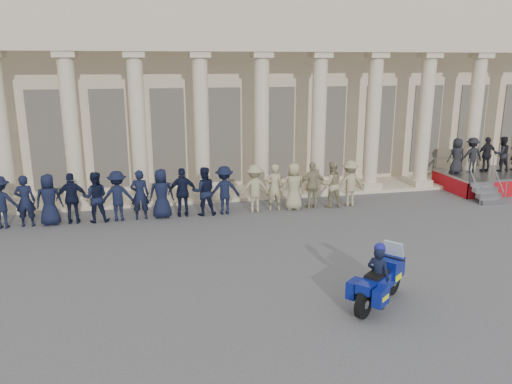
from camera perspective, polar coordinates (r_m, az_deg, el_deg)
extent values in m
plane|color=#4C4C4F|center=(14.72, 2.75, -8.94)|extent=(90.00, 90.00, 0.00)
cube|color=#C3B292|center=(28.27, -5.28, 11.79)|extent=(40.00, 10.00, 9.00)
cube|color=#C3B292|center=(22.85, -3.02, -0.10)|extent=(40.00, 2.60, 0.15)
cube|color=#C3B292|center=(21.33, -2.90, 17.07)|extent=(35.80, 1.00, 1.00)
cube|color=#C3B292|center=(21.40, -2.94, 20.01)|extent=(35.80, 1.00, 1.20)
cube|color=#C3B292|center=(22.42, -26.26, -1.32)|extent=(0.90, 0.90, 0.30)
cylinder|color=#C3B292|center=(21.87, -27.13, 6.13)|extent=(0.64, 0.64, 5.60)
cube|color=#C3B292|center=(21.93, -19.66, -0.98)|extent=(0.90, 0.90, 0.30)
cylinder|color=#C3B292|center=(21.37, -20.34, 6.66)|extent=(0.64, 0.64, 5.60)
cube|color=#C3B292|center=(21.21, -21.06, 14.48)|extent=(0.85, 0.85, 0.24)
cube|color=#C3B292|center=(21.74, -12.87, -0.61)|extent=(0.90, 0.90, 0.30)
cylinder|color=#C3B292|center=(21.17, -13.32, 7.11)|extent=(0.64, 0.64, 5.60)
cube|color=#C3B292|center=(21.01, -13.80, 15.02)|extent=(0.85, 0.85, 0.24)
cube|color=#C3B292|center=(21.86, -6.04, -0.23)|extent=(0.90, 0.90, 0.30)
cylinder|color=#C3B292|center=(21.30, -6.26, 7.46)|extent=(0.64, 0.64, 5.60)
cube|color=#C3B292|center=(21.13, -6.49, 15.34)|extent=(0.85, 0.85, 0.24)
cube|color=#C3B292|center=(22.28, 0.61, 0.14)|extent=(0.90, 0.90, 0.30)
cylinder|color=#C3B292|center=(21.73, 0.63, 7.69)|extent=(0.64, 0.64, 5.60)
cube|color=#C3B292|center=(21.57, 0.65, 15.41)|extent=(0.85, 0.85, 0.24)
cube|color=#C3B292|center=(22.99, 6.93, 0.49)|extent=(0.90, 0.90, 0.30)
cylinder|color=#C3B292|center=(22.46, 7.16, 7.80)|extent=(0.64, 0.64, 5.60)
cube|color=#C3B292|center=(22.31, 7.41, 15.27)|extent=(0.85, 0.85, 0.24)
cube|color=#C3B292|center=(23.97, 12.81, 0.81)|extent=(0.90, 0.90, 0.30)
cylinder|color=#C3B292|center=(23.46, 13.22, 7.82)|extent=(0.64, 0.64, 5.60)
cube|color=#C3B292|center=(23.31, 13.65, 14.96)|extent=(0.85, 0.85, 0.24)
cube|color=#C3B292|center=(25.17, 18.18, 1.09)|extent=(0.90, 0.90, 0.30)
cylinder|color=#C3B292|center=(24.69, 18.72, 7.76)|extent=(0.64, 0.64, 5.60)
cube|color=#C3B292|center=(24.55, 19.30, 14.53)|extent=(0.85, 0.85, 0.24)
cube|color=#C3B292|center=(26.58, 23.02, 1.34)|extent=(0.90, 0.90, 0.30)
cylinder|color=#C3B292|center=(26.12, 23.66, 7.65)|extent=(0.64, 0.64, 5.60)
cube|color=#C3B292|center=(25.99, 24.34, 14.03)|extent=(0.85, 0.85, 0.24)
cube|color=black|center=(23.64, -22.70, 5.41)|extent=(1.30, 0.12, 4.20)
cube|color=black|center=(23.32, -16.39, 5.84)|extent=(1.30, 0.12, 4.20)
cube|color=black|center=(23.29, -9.97, 6.20)|extent=(1.30, 0.12, 4.20)
cube|color=black|center=(23.54, -3.60, 6.48)|extent=(1.30, 0.12, 4.20)
cube|color=black|center=(24.08, 2.56, 6.68)|extent=(1.30, 0.12, 4.20)
cube|color=black|center=(24.87, 8.40, 6.79)|extent=(1.30, 0.12, 4.20)
cube|color=black|center=(25.91, 13.82, 6.84)|extent=(1.30, 0.12, 4.20)
cube|color=black|center=(27.15, 18.79, 6.83)|extent=(1.30, 0.12, 4.20)
cube|color=black|center=(28.58, 23.29, 6.77)|extent=(1.30, 0.12, 4.20)
imported|color=black|center=(20.25, -27.13, -1.06)|extent=(1.25, 0.72, 1.93)
imported|color=black|center=(20.05, -24.87, -0.94)|extent=(0.71, 0.46, 1.93)
imported|color=black|center=(19.89, -22.58, -0.82)|extent=(0.95, 0.62, 1.93)
imported|color=black|center=(19.75, -20.25, -0.69)|extent=(1.13, 0.47, 1.93)
imported|color=black|center=(19.65, -17.89, -0.57)|extent=(0.94, 0.73, 1.93)
imported|color=black|center=(19.59, -15.52, -0.44)|extent=(1.25, 0.72, 1.93)
imported|color=black|center=(19.56, -13.13, -0.31)|extent=(0.71, 0.46, 1.93)
imported|color=black|center=(19.56, -10.74, -0.18)|extent=(0.95, 0.62, 1.93)
imported|color=black|center=(19.60, -8.35, -0.04)|extent=(1.13, 0.47, 1.93)
imported|color=black|center=(19.67, -5.98, 0.09)|extent=(0.94, 0.73, 1.93)
imported|color=black|center=(19.77, -3.63, 0.22)|extent=(1.25, 0.72, 1.93)
imported|color=#978E68|center=(19.99, -0.18, 0.41)|extent=(1.25, 0.72, 1.93)
imported|color=#978E68|center=(20.17, 2.09, 0.53)|extent=(0.71, 0.46, 1.93)
imported|color=#978E68|center=(20.39, 4.32, 0.65)|extent=(0.95, 0.62, 1.93)
imported|color=#978E68|center=(20.63, 6.49, 0.77)|extent=(1.13, 0.47, 1.93)
imported|color=#978E68|center=(20.91, 8.61, 0.88)|extent=(0.94, 0.73, 1.93)
imported|color=#978E68|center=(21.21, 10.67, 0.99)|extent=(1.25, 0.72, 1.93)
cube|color=gray|center=(26.03, 24.94, 1.93)|extent=(4.03, 2.88, 0.10)
cube|color=maroon|center=(25.04, 26.77, 0.30)|extent=(4.03, 0.04, 0.72)
cube|color=maroon|center=(24.97, 21.18, 0.86)|extent=(0.04, 2.88, 0.72)
cube|color=gray|center=(23.53, 25.40, -1.03)|extent=(1.10, 0.28, 0.20)
cube|color=gray|center=(23.69, 25.05, -0.37)|extent=(1.10, 0.28, 0.20)
cube|color=gray|center=(23.86, 24.70, 0.27)|extent=(1.10, 0.28, 0.20)
cube|color=gray|center=(24.03, 24.36, 0.90)|extent=(1.10, 0.28, 0.20)
cylinder|color=gray|center=(27.02, 23.30, 3.72)|extent=(4.03, 0.04, 0.04)
imported|color=black|center=(25.10, 21.96, 3.86)|extent=(0.81, 0.53, 1.66)
imported|color=black|center=(25.55, 23.45, 3.89)|extent=(1.07, 0.62, 1.66)
imported|color=black|center=(26.03, 24.88, 3.92)|extent=(0.97, 0.40, 1.66)
imported|color=black|center=(26.52, 26.26, 3.94)|extent=(0.81, 0.63, 1.66)
cylinder|color=black|center=(13.65, 15.31, -9.83)|extent=(0.64, 0.56, 0.71)
cylinder|color=black|center=(12.33, 12.21, -12.40)|extent=(0.64, 0.56, 0.71)
cube|color=navy|center=(12.90, 14.03, -9.72)|extent=(1.24, 1.12, 0.41)
cube|color=navy|center=(13.28, 15.07, -8.26)|extent=(0.81, 0.80, 0.48)
cube|color=silver|center=(13.38, 15.00, -9.23)|extent=(0.38, 0.40, 0.13)
cube|color=#B2BFCC|center=(13.30, 15.50, -6.56)|extent=(0.48, 0.52, 0.57)
cube|color=black|center=(12.63, 13.68, -9.17)|extent=(0.77, 0.72, 0.11)
cube|color=navy|center=(12.20, 12.43, -10.64)|extent=(0.52, 0.52, 0.24)
cube|color=navy|center=(12.23, 14.07, -11.52)|extent=(0.52, 0.48, 0.43)
cube|color=#EAF70D|center=(12.23, 14.07, -11.52)|extent=(0.41, 0.40, 0.11)
cube|color=navy|center=(12.49, 11.19, -10.77)|extent=(0.52, 0.48, 0.43)
cube|color=#EAF70D|center=(12.49, 11.19, -10.77)|extent=(0.41, 0.40, 0.11)
cylinder|color=silver|center=(12.70, 11.82, -11.69)|extent=(0.57, 0.48, 0.11)
cylinder|color=black|center=(13.19, 15.15, -7.23)|extent=(0.50, 0.61, 0.04)
imported|color=black|center=(12.71, 13.76, -9.41)|extent=(0.66, 0.69, 1.60)
sphere|color=navy|center=(12.43, 13.97, -6.26)|extent=(0.28, 0.28, 0.28)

